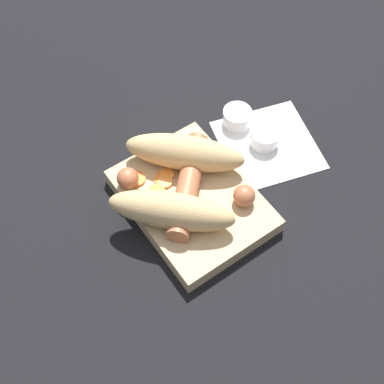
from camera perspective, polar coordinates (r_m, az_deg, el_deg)
ground_plane at (r=0.78m, az=0.00°, el=-1.47°), size 3.00×3.00×0.00m
food_tray at (r=0.77m, az=0.00°, el=-0.95°), size 0.22×0.16×0.03m
bread_roll at (r=0.74m, az=-1.47°, el=1.22°), size 0.23×0.23×0.05m
sausage at (r=0.75m, az=-0.72°, el=0.55°), size 0.15×0.15×0.03m
pickled_veggies at (r=0.77m, az=-3.82°, el=1.07°), size 0.07×0.07×0.00m
napkin at (r=0.85m, az=8.09°, el=5.03°), size 0.18×0.18×0.00m
condiment_cup_near at (r=0.84m, az=7.75°, el=5.71°), size 0.05×0.05×0.03m
condiment_cup_far at (r=0.86m, az=4.81°, el=7.87°), size 0.05×0.05×0.03m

